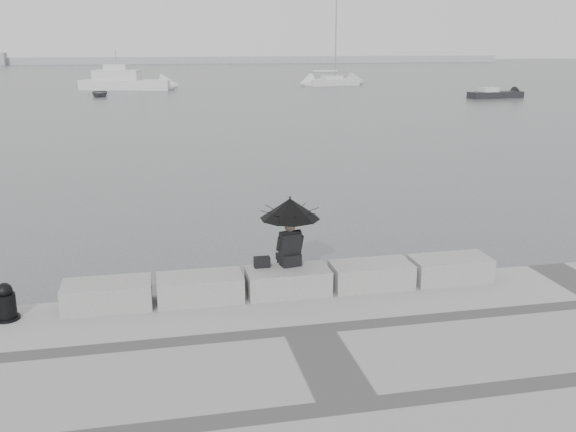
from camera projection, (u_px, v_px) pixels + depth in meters
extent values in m
plane|color=#46484B|center=(283.00, 308.00, 13.08)|extent=(360.00, 360.00, 0.00)
cube|color=gray|center=(107.00, 295.00, 11.78)|extent=(1.60, 0.80, 0.50)
cube|color=gray|center=(200.00, 288.00, 12.12)|extent=(1.60, 0.80, 0.50)
cube|color=gray|center=(288.00, 281.00, 12.46)|extent=(1.60, 0.80, 0.50)
cube|color=gray|center=(371.00, 275.00, 12.80)|extent=(1.60, 0.80, 0.50)
cube|color=gray|center=(450.00, 269.00, 13.14)|extent=(1.60, 0.80, 0.50)
sphere|color=#726056|center=(290.00, 227.00, 12.45)|extent=(0.21, 0.21, 0.21)
cylinder|color=black|center=(290.00, 223.00, 12.42)|extent=(0.02, 0.02, 1.00)
cone|color=black|center=(290.00, 208.00, 12.34)|extent=(1.18, 1.18, 0.40)
sphere|color=black|center=(290.00, 197.00, 12.29)|extent=(0.04, 0.04, 0.04)
cube|color=black|center=(262.00, 262.00, 12.50)|extent=(0.31, 0.18, 0.20)
cylinder|color=black|center=(7.00, 318.00, 11.33)|extent=(0.44, 0.44, 0.06)
cylinder|color=black|center=(6.00, 307.00, 11.28)|extent=(0.35, 0.35, 0.49)
sphere|color=black|center=(4.00, 291.00, 11.20)|extent=(0.28, 0.28, 0.28)
cube|color=#95979A|center=(159.00, 60.00, 159.19)|extent=(180.00, 6.00, 1.60)
cube|color=silver|center=(332.00, 83.00, 79.83)|extent=(6.83, 3.58, 0.90)
cube|color=silver|center=(332.00, 78.00, 79.67)|extent=(2.53, 2.00, 0.50)
cylinder|color=gray|center=(333.00, 29.00, 78.13)|extent=(0.16, 0.16, 12.00)
cylinder|color=gray|center=(332.00, 72.00, 79.50)|extent=(3.61, 0.78, 0.10)
cube|color=silver|center=(126.00, 85.00, 72.64)|extent=(10.61, 5.55, 1.20)
cube|color=silver|center=(126.00, 75.00, 72.35)|extent=(5.53, 3.55, 1.20)
cube|color=silver|center=(125.00, 67.00, 72.11)|extent=(2.90, 2.25, 0.60)
cylinder|color=gray|center=(125.00, 57.00, 71.83)|extent=(0.08, 0.08, 1.60)
cube|color=black|center=(495.00, 95.00, 62.04)|extent=(5.58, 2.20, 0.70)
cube|color=silver|center=(496.00, 90.00, 61.91)|extent=(1.75, 1.37, 0.50)
imported|color=slate|center=(100.00, 93.00, 63.81)|extent=(3.66, 1.71, 0.61)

